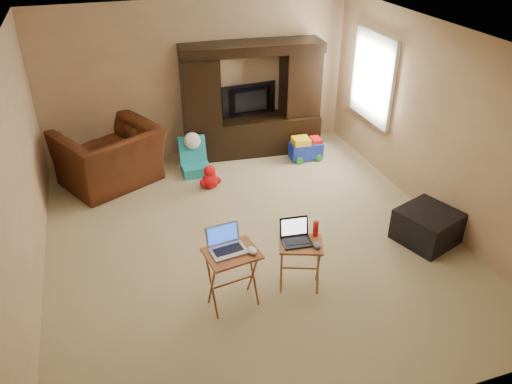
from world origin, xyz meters
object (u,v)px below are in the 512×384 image
object	(u,v)px
television	(251,101)
recliner	(111,157)
mouse_left	(252,251)
water_bottle	(316,229)
child_rocker	(195,157)
plush_toy	(210,177)
tray_table_right	(300,265)
ottoman	(427,226)
laptop_right	(297,234)
push_toy	(306,148)
mouse_right	(317,245)
laptop_left	(228,242)
tray_table_left	(233,279)
entertainment_center	(252,100)

from	to	relation	value
television	recliner	distance (m)	2.42
mouse_left	water_bottle	distance (m)	0.80
child_rocker	plush_toy	bearing A→B (deg)	-76.55
recliner	tray_table_right	size ratio (longest dim) A/B	2.26
child_rocker	mouse_left	world-z (taller)	mouse_left
ottoman	water_bottle	xyz separation A→B (m)	(-1.67, -0.24, 0.48)
recliner	mouse_left	world-z (taller)	recliner
television	ottoman	bearing A→B (deg)	106.87
television	laptop_right	xyz separation A→B (m)	(-0.61, -3.49, -0.17)
push_toy	mouse_right	world-z (taller)	mouse_right
laptop_left	laptop_right	world-z (taller)	laptop_left
tray_table_left	plush_toy	bearing A→B (deg)	73.69
child_rocker	laptop_left	distance (m)	3.06
child_rocker	push_toy	distance (m)	1.86
entertainment_center	plush_toy	bearing A→B (deg)	-129.06
mouse_left	mouse_right	bearing A→B (deg)	-1.13
television	tray_table_right	world-z (taller)	television
water_bottle	television	bearing A→B (deg)	83.82
recliner	ottoman	bearing A→B (deg)	115.99
entertainment_center	push_toy	world-z (taller)	entertainment_center
tray_table_left	mouse_right	bearing A→B (deg)	-13.42
tray_table_right	water_bottle	xyz separation A→B (m)	(0.20, 0.08, 0.39)
entertainment_center	ottoman	bearing A→B (deg)	-62.48
laptop_left	tray_table_left	bearing A→B (deg)	-52.16
child_rocker	plush_toy	xyz separation A→B (m)	(0.11, -0.52, -0.09)
child_rocker	mouse_left	xyz separation A→B (m)	(-0.06, -3.10, 0.43)
entertainment_center	plush_toy	world-z (taller)	entertainment_center
tray_table_right	water_bottle	size ratio (longest dim) A/B	3.25
entertainment_center	push_toy	size ratio (longest dim) A/B	4.22
entertainment_center	laptop_left	size ratio (longest dim) A/B	6.30
recliner	ottoman	xyz separation A→B (m)	(3.63, -2.77, -0.23)
laptop_right	mouse_left	world-z (taller)	laptop_right
recliner	push_toy	distance (m)	3.11
tray_table_left	tray_table_right	xyz separation A→B (m)	(0.77, 0.04, -0.04)
tray_table_right	laptop_right	bearing A→B (deg)	174.31
tray_table_right	laptop_left	distance (m)	0.95
recliner	child_rocker	bearing A→B (deg)	149.24
recliner	tray_table_right	world-z (taller)	recliner
child_rocker	mouse_left	size ratio (longest dim) A/B	4.06
child_rocker	entertainment_center	bearing A→B (deg)	25.37
entertainment_center	laptop_left	distance (m)	3.75
child_rocker	tray_table_right	xyz separation A→B (m)	(0.52, -3.00, 0.02)
push_toy	tray_table_right	bearing A→B (deg)	-111.37
entertainment_center	mouse_left	size ratio (longest dim) A/B	16.23
entertainment_center	mouse_left	world-z (taller)	entertainment_center
mouse_left	mouse_right	xyz separation A→B (m)	(0.71, -0.01, -0.09)
laptop_left	laptop_right	xyz separation A→B (m)	(0.76, 0.03, -0.09)
recliner	mouse_right	distance (m)	3.73
push_toy	ottoman	world-z (taller)	ottoman
television	mouse_left	bearing A→B (deg)	67.15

